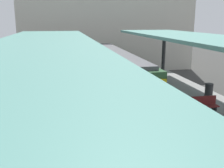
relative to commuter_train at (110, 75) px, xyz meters
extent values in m
plane|color=#383835|center=(0.00, -7.38, -1.73)|extent=(80.00, 80.00, 0.00)
cube|color=gray|center=(-3.80, -7.38, -1.23)|extent=(4.40, 28.00, 1.00)
cube|color=#4C4742|center=(0.00, -7.38, -1.63)|extent=(3.20, 28.00, 0.20)
cube|color=slate|center=(-0.72, -7.38, -1.46)|extent=(0.08, 28.00, 0.14)
cube|color=slate|center=(0.72, -7.38, -1.46)|extent=(0.08, 28.00, 0.14)
cube|color=#2D5633|center=(0.00, 0.03, -0.08)|extent=(2.70, 12.63, 2.90)
cube|color=yellow|center=(0.00, -6.31, -0.23)|extent=(2.65, 0.08, 2.60)
cube|color=black|center=(-1.37, 0.03, 0.27)|extent=(0.04, 11.62, 0.76)
cube|color=black|center=(1.37, 0.03, 0.27)|extent=(0.04, 11.62, 0.76)
cube|color=#515156|center=(0.00, 0.03, 1.47)|extent=(2.16, 12.00, 0.20)
cylinder|color=#333335|center=(-3.80, -12.28, 0.91)|extent=(0.24, 0.24, 3.29)
cylinder|color=#333335|center=(-3.80, 0.32, 0.91)|extent=(0.24, 0.24, 3.29)
cube|color=slate|center=(-3.80, -5.98, 2.64)|extent=(4.18, 21.00, 0.16)
cylinder|color=#333335|center=(3.80, 0.32, 0.93)|extent=(0.24, 0.24, 3.32)
cube|color=slate|center=(3.80, -5.98, 2.67)|extent=(4.18, 21.00, 0.16)
cube|color=black|center=(2.64, -6.30, -0.53)|extent=(0.08, 0.32, 0.40)
cube|color=black|center=(3.74, -6.30, -0.53)|extent=(0.08, 0.32, 0.40)
cube|color=maroon|center=(3.19, -6.30, -0.30)|extent=(1.40, 0.40, 0.06)
cube|color=maroon|center=(3.19, -6.12, -0.07)|extent=(1.40, 0.06, 0.40)
cylinder|color=#2D2D30|center=(5.00, -3.69, -0.33)|extent=(0.44, 0.44, 0.80)
cube|color=beige|center=(1.83, 12.62, 3.77)|extent=(18.00, 6.00, 11.00)
camera|label=1|loc=(-3.12, -16.87, 3.56)|focal=42.49mm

